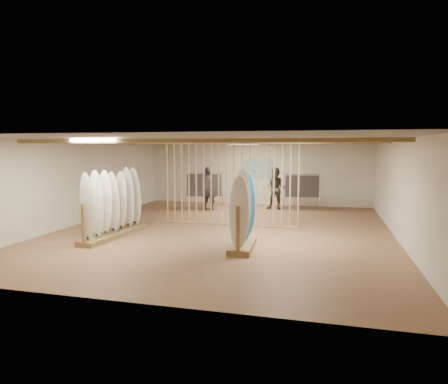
% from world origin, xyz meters
% --- Properties ---
extents(floor, '(12.00, 12.00, 0.00)m').
position_xyz_m(floor, '(0.00, 0.00, 0.00)').
color(floor, '#926646').
rests_on(floor, ground).
extents(ceiling, '(12.00, 12.00, 0.00)m').
position_xyz_m(ceiling, '(0.00, 0.00, 2.80)').
color(ceiling, gray).
rests_on(ceiling, ground).
extents(wall_back, '(12.00, 0.00, 12.00)m').
position_xyz_m(wall_back, '(0.00, 6.00, 1.40)').
color(wall_back, silver).
rests_on(wall_back, ground).
extents(wall_front, '(12.00, 0.00, 12.00)m').
position_xyz_m(wall_front, '(0.00, -6.00, 1.40)').
color(wall_front, silver).
rests_on(wall_front, ground).
extents(wall_left, '(0.00, 12.00, 12.00)m').
position_xyz_m(wall_left, '(-5.00, 0.00, 1.40)').
color(wall_left, silver).
rests_on(wall_left, ground).
extents(wall_right, '(0.00, 12.00, 12.00)m').
position_xyz_m(wall_right, '(5.00, 0.00, 1.40)').
color(wall_right, silver).
rests_on(wall_right, ground).
extents(ceiling_slats, '(9.50, 6.12, 0.10)m').
position_xyz_m(ceiling_slats, '(0.00, 0.00, 2.72)').
color(ceiling_slats, olive).
rests_on(ceiling_slats, ground).
extents(light_panels, '(1.20, 0.35, 0.06)m').
position_xyz_m(light_panels, '(0.00, 0.00, 2.74)').
color(light_panels, white).
rests_on(light_panels, ground).
extents(bamboo_partition, '(4.45, 0.05, 2.78)m').
position_xyz_m(bamboo_partition, '(0.00, 0.80, 1.40)').
color(bamboo_partition, tan).
rests_on(bamboo_partition, ground).
extents(poster, '(1.40, 0.03, 0.90)m').
position_xyz_m(poster, '(0.00, 5.98, 1.60)').
color(poster, teal).
rests_on(poster, ground).
extents(rack_left, '(0.72, 2.75, 1.90)m').
position_xyz_m(rack_left, '(-2.84, -1.68, 0.65)').
color(rack_left, olive).
rests_on(rack_left, floor).
extents(rack_right, '(0.67, 1.76, 2.00)m').
position_xyz_m(rack_right, '(1.02, -2.03, 0.68)').
color(rack_right, olive).
rests_on(rack_right, floor).
extents(clothing_rack_a, '(1.45, 0.69, 1.59)m').
position_xyz_m(clothing_rack_a, '(-1.80, 3.72, 1.04)').
color(clothing_rack_a, silver).
rests_on(clothing_rack_a, floor).
extents(clothing_rack_b, '(1.42, 0.51, 1.53)m').
position_xyz_m(clothing_rack_b, '(2.07, 4.66, 1.00)').
color(clothing_rack_b, silver).
rests_on(clothing_rack_b, floor).
extents(shopper_a, '(0.75, 0.52, 2.04)m').
position_xyz_m(shopper_a, '(-1.62, 3.70, 1.02)').
color(shopper_a, '#24242B').
rests_on(shopper_a, floor).
extents(shopper_b, '(1.05, 0.88, 1.98)m').
position_xyz_m(shopper_b, '(1.04, 4.55, 0.99)').
color(shopper_b, '#3C372E').
rests_on(shopper_b, floor).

